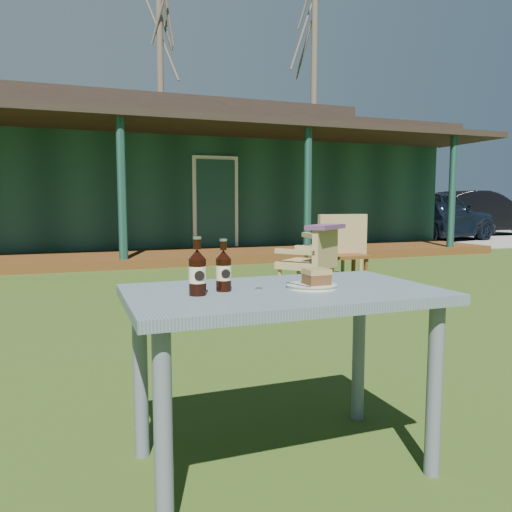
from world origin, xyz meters
name	(u,v)px	position (x,y,z in m)	size (l,w,h in m)	color
ground	(192,353)	(0.00, 0.00, 0.00)	(80.00, 80.00, 0.00)	#334916
pavilion	(103,180)	(0.00, 9.39, 1.61)	(15.80, 8.30, 3.45)	#15392E
gravel_strip	(469,238)	(10.50, 8.50, 0.01)	(9.00, 6.00, 0.02)	gray
tree_mid	(161,116)	(3.00, 18.50, 4.75)	(0.28, 0.28, 9.50)	brown
tree_right	(314,102)	(9.50, 17.00, 5.50)	(0.28, 0.28, 11.00)	brown
car_near	(432,215)	(8.57, 7.88, 0.72)	(1.70, 4.23, 1.44)	black
car_far	(475,213)	(11.57, 9.43, 0.72)	(1.52, 4.37, 1.44)	black
cafe_table	(283,314)	(0.00, -1.60, 0.62)	(1.20, 0.70, 0.72)	slate
plate	(312,286)	(0.12, -1.61, 0.73)	(0.20, 0.20, 0.01)	silver
cake_slice	(316,276)	(0.14, -1.62, 0.77)	(0.09, 0.09, 0.06)	#4E3118
fork	(298,285)	(0.06, -1.62, 0.74)	(0.01, 0.14, 0.00)	silver
cola_bottle_near	(224,270)	(-0.23, -1.56, 0.80)	(0.06, 0.06, 0.20)	black
cola_bottle_far	(197,272)	(-0.34, -1.61, 0.81)	(0.06, 0.07, 0.21)	black
bottle_cap	(259,289)	(-0.10, -1.59, 0.72)	(0.03, 0.03, 0.01)	silver
armchair_left	(313,258)	(1.81, 1.71, 0.43)	(0.77, 0.77, 0.77)	#A28551
armchair_right	(336,244)	(2.58, 2.54, 0.51)	(0.71, 0.67, 0.91)	#A28551
floral_throw	(326,227)	(1.90, 1.59, 0.79)	(0.61, 0.24, 0.05)	#5C3659
side_table	(343,259)	(2.46, 2.16, 0.34)	(0.60, 0.40, 0.40)	#583315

